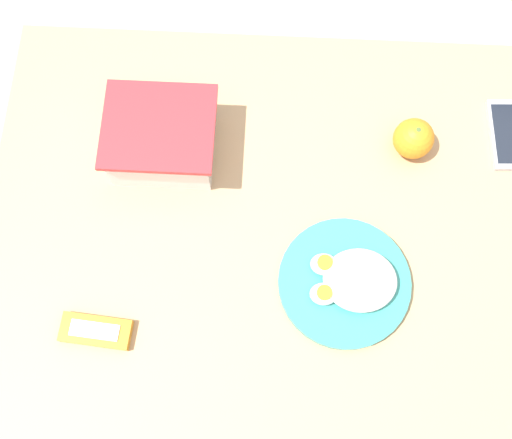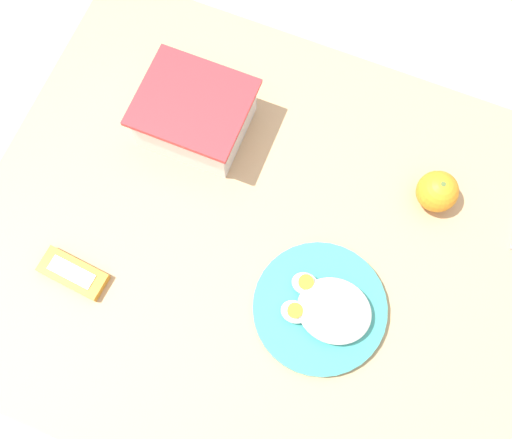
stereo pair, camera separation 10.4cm
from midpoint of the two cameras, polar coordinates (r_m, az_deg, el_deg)
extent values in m
plane|color=#B2A899|center=(1.78, 5.18, -10.09)|extent=(10.00, 10.00, 0.00)
cube|color=tan|center=(1.07, 8.54, -5.04)|extent=(1.23, 0.85, 0.03)
cylinder|color=#A07D56|center=(1.49, -19.68, -12.78)|extent=(0.06, 0.06, 0.71)
cylinder|color=#A07D56|center=(1.62, -7.91, 11.16)|extent=(0.06, 0.06, 0.71)
cube|color=white|center=(1.10, -3.12, 9.45)|extent=(0.18, 0.15, 0.09)
cube|color=beige|center=(1.11, -3.07, 9.01)|extent=(0.16, 0.14, 0.05)
cube|color=red|center=(1.05, -3.26, 10.68)|extent=(0.19, 0.17, 0.01)
ellipsoid|color=gray|center=(1.11, -5.42, 10.47)|extent=(0.06, 0.04, 0.03)
ellipsoid|color=gray|center=(1.08, -0.84, 8.39)|extent=(0.06, 0.05, 0.03)
sphere|color=orange|center=(1.11, 19.45, 2.12)|extent=(0.07, 0.07, 0.07)
cylinder|color=#4C662D|center=(1.08, 20.04, 2.73)|extent=(0.01, 0.01, 0.00)
cylinder|color=teal|center=(1.04, 8.94, -8.80)|extent=(0.23, 0.23, 0.02)
ellipsoid|color=white|center=(1.01, 10.39, -9.02)|extent=(0.12, 0.11, 0.04)
ellipsoid|color=white|center=(1.01, 6.63, -9.22)|extent=(0.05, 0.04, 0.02)
cylinder|color=#F4A823|center=(0.99, 6.73, -9.10)|extent=(0.03, 0.03, 0.01)
ellipsoid|color=white|center=(1.02, 7.61, -6.56)|extent=(0.05, 0.04, 0.02)
cylinder|color=#F4A823|center=(1.00, 7.72, -6.40)|extent=(0.03, 0.03, 0.01)
cube|color=orange|center=(1.07, -14.42, -5.44)|extent=(0.12, 0.06, 0.02)
cube|color=white|center=(1.06, -14.55, -5.33)|extent=(0.08, 0.03, 0.00)
camera|label=1|loc=(0.05, -87.10, 9.12)|focal=42.00mm
camera|label=2|loc=(0.05, 92.90, -9.12)|focal=42.00mm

